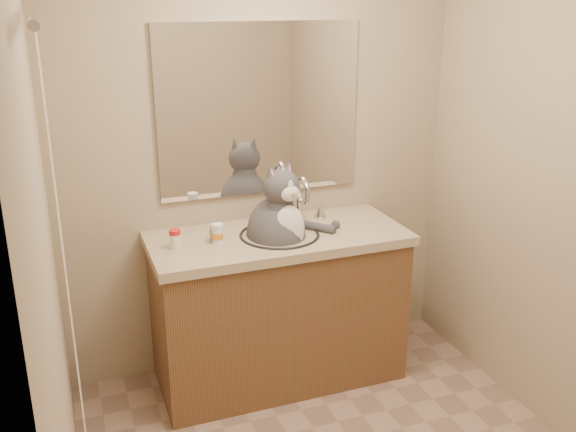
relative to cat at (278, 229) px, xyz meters
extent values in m
cube|color=tan|center=(0.01, 0.32, 0.31)|extent=(2.20, 0.01, 2.40)
cube|color=tan|center=(-1.10, -0.94, 0.31)|extent=(0.01, 2.50, 2.40)
cube|color=brown|center=(0.01, 0.03, -0.49)|extent=(1.30, 0.55, 0.80)
cube|color=tan|center=(0.01, 0.03, -0.06)|extent=(1.34, 0.59, 0.05)
torus|color=black|center=(0.01, 0.01, -0.03)|extent=(0.42, 0.42, 0.02)
ellipsoid|color=white|center=(0.01, 0.01, -0.11)|extent=(0.40, 0.40, 0.15)
cylinder|color=silver|center=(0.18, 0.18, 0.06)|extent=(0.03, 0.03, 0.18)
torus|color=silver|center=(0.18, 0.11, 0.15)|extent=(0.03, 0.16, 0.16)
cone|color=silver|center=(0.31, 0.18, 0.01)|extent=(0.06, 0.06, 0.08)
cube|color=white|center=(0.01, 0.30, 0.56)|extent=(1.10, 0.02, 0.90)
cube|color=beige|center=(-1.04, -0.84, 0.11)|extent=(0.01, 1.20, 1.90)
cylinder|color=silver|center=(-1.04, -0.84, 1.08)|extent=(0.02, 1.30, 0.02)
ellipsoid|color=#49494E|center=(-0.01, 0.01, -0.04)|extent=(0.39, 0.41, 0.41)
ellipsoid|color=silver|center=(0.02, -0.09, 0.02)|extent=(0.18, 0.13, 0.26)
ellipsoid|color=#49494E|center=(0.01, -0.03, 0.23)|extent=(0.22, 0.21, 0.18)
ellipsoid|color=silver|center=(0.03, -0.10, 0.22)|extent=(0.11, 0.07, 0.08)
sphere|color=#D88C8C|center=(0.04, -0.13, 0.23)|extent=(0.02, 0.02, 0.02)
cone|color=#49494E|center=(-0.05, -0.03, 0.32)|extent=(0.09, 0.08, 0.09)
cone|color=#49494E|center=(0.05, 0.00, 0.32)|extent=(0.09, 0.08, 0.09)
cylinder|color=#49494E|center=(0.20, 0.03, -0.02)|extent=(0.21, 0.24, 0.05)
cylinder|color=white|center=(-0.53, 0.01, 0.00)|extent=(0.06, 0.06, 0.08)
cylinder|color=red|center=(-0.53, 0.01, 0.05)|extent=(0.07, 0.07, 0.02)
cylinder|color=white|center=(-0.32, 0.01, 0.01)|extent=(0.07, 0.07, 0.08)
cylinder|color=orange|center=(-0.32, 0.01, 0.01)|extent=(0.07, 0.07, 0.03)
cylinder|color=white|center=(-0.32, 0.01, 0.06)|extent=(0.08, 0.08, 0.02)
cylinder|color=slate|center=(-0.33, 0.05, 0.00)|extent=(0.05, 0.05, 0.07)
camera|label=1|loc=(-1.03, -2.91, 1.15)|focal=40.00mm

